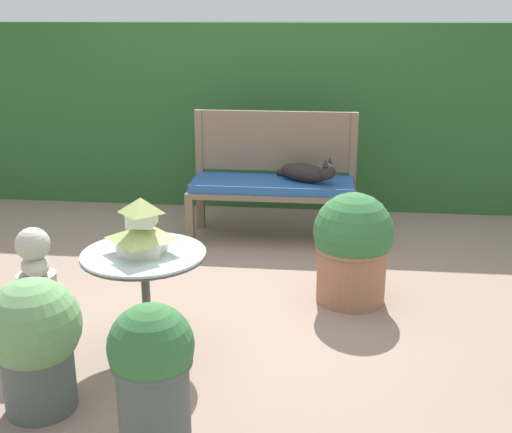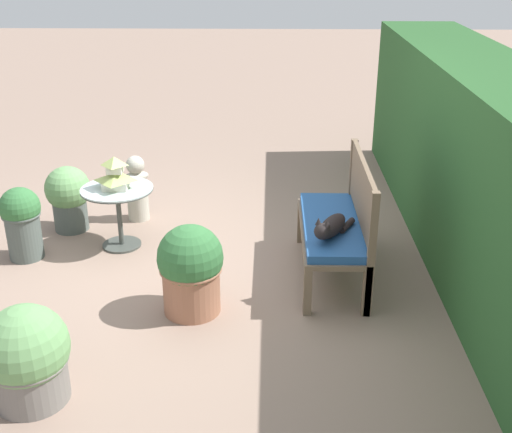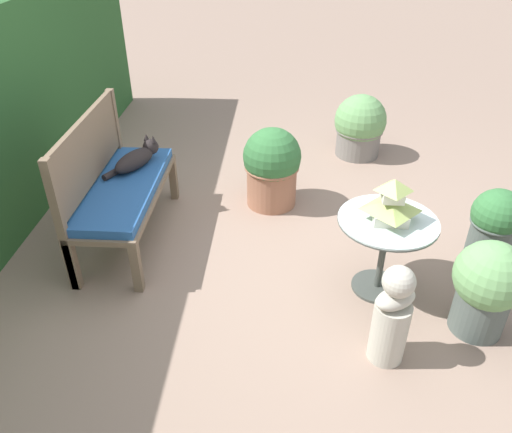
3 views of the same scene
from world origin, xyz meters
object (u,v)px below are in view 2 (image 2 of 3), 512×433
potted_plant_path_edge (22,220)px  potted_plant_table_near (27,357)px  patio_table (118,201)px  potted_plant_hedge_corner (68,196)px  garden_bust (137,190)px  garden_bench (331,230)px  potted_plant_bench_left (191,269)px  pagoda_birdhouse (115,175)px  cat (331,227)px

potted_plant_path_edge → potted_plant_table_near: bearing=20.5°
patio_table → potted_plant_hedge_corner: bearing=-122.0°
patio_table → garden_bust: size_ratio=0.97×
garden_bench → patio_table: (-0.49, -1.83, 0.03)m
potted_plant_bench_left → potted_plant_path_edge: bearing=-118.3°
patio_table → pagoda_birdhouse: (0.00, 0.00, 0.24)m
garden_bust → potted_plant_path_edge: (0.85, -0.82, 0.04)m
garden_bust → potted_plant_path_edge: garden_bust is taller
garden_bust → potted_plant_bench_left: size_ratio=0.95×
potted_plant_hedge_corner → potted_plant_bench_left: 1.93m
potted_plant_bench_left → garden_bench: bearing=118.5°
cat → garden_bust: cat is taller
cat → potted_plant_hedge_corner: (-1.10, -2.34, -0.22)m
potted_plant_path_edge → potted_plant_table_near: 1.97m
cat → garden_bust: bearing=-100.7°
patio_table → potted_plant_table_near: (2.09, -0.09, -0.13)m
patio_table → pagoda_birdhouse: size_ratio=2.20×
pagoda_birdhouse → potted_plant_table_near: size_ratio=0.46×
pagoda_birdhouse → garden_bench: bearing=75.0°
pagoda_birdhouse → garden_bust: size_ratio=0.44×
garden_bench → cat: cat is taller
patio_table → potted_plant_table_near: 2.09m
potted_plant_table_near → cat: bearing=125.2°
garden_bench → garden_bust: garden_bust is taller
garden_bench → garden_bust: (-1.09, -1.79, -0.10)m
garden_bench → potted_plant_hedge_corner: size_ratio=2.05×
potted_plant_bench_left → potted_plant_table_near: size_ratio=1.09×
pagoda_birdhouse → patio_table: bearing=180.0°
pagoda_birdhouse → potted_plant_hedge_corner: 0.73m
pagoda_birdhouse → potted_plant_bench_left: 1.36m
potted_plant_bench_left → pagoda_birdhouse: bearing=-144.6°
pagoda_birdhouse → potted_plant_path_edge: 0.88m
garden_bench → patio_table: patio_table is taller
patio_table → potted_plant_bench_left: size_ratio=0.92×
patio_table → potted_plant_table_near: potted_plant_table_near is taller
cat → potted_plant_path_edge: size_ratio=0.72×
cat → potted_plant_path_edge: (-0.52, -2.57, -0.20)m
cat → potted_plant_hedge_corner: cat is taller
pagoda_birdhouse → potted_plant_bench_left: size_ratio=0.42×
patio_table → cat: bearing=67.0°
garden_bench → pagoda_birdhouse: (-0.49, -1.83, 0.28)m
cat → pagoda_birdhouse: pagoda_birdhouse is taller
potted_plant_bench_left → cat: bearing=106.7°
potted_plant_path_edge → pagoda_birdhouse: bearing=107.6°
cat → patio_table: bearing=-85.8°
garden_bust → potted_plant_hedge_corner: (0.26, -0.59, 0.03)m
garden_bust → cat: bearing=110.9°
garden_bust → potted_plant_path_edge: bearing=14.8°
garden_bench → potted_plant_path_edge: bearing=-95.4°
garden_bench → cat: bearing=-6.9°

